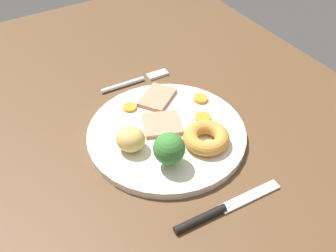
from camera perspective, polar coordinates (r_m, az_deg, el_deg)
name	(u,v)px	position (r cm, az deg, el deg)	size (l,w,h in cm)	color
dining_table	(168,146)	(71.10, 0.04, -2.86)	(120.00, 84.00, 3.60)	brown
dinner_plate	(168,133)	(69.82, 0.00, -1.03)	(28.17, 28.17, 1.40)	silver
meat_slice_main	(160,125)	(69.79, -1.19, 0.16)	(6.63, 6.14, 0.80)	tan
meat_slice_under	(157,97)	(75.90, -1.57, 4.19)	(7.44, 5.15, 0.80)	tan
yorkshire_pudding	(206,138)	(66.43, 5.59, -1.71)	(7.89, 7.89, 2.55)	#C68938
roast_potato_left	(130,138)	(65.17, -5.63, -1.71)	(4.68, 4.99, 4.29)	#D8B260
carrot_coin_front	(201,116)	(72.15, 4.90, 1.46)	(2.93, 2.93, 0.43)	orange
carrot_coin_back	(201,99)	(75.93, 4.79, 3.98)	(2.72, 2.72, 0.65)	orange
carrot_coin_side	(130,107)	(74.11, -5.60, 2.73)	(2.62, 2.62, 0.50)	orange
broccoli_floret	(169,149)	(61.19, 0.16, -3.34)	(5.15, 5.15, 6.11)	#8CB766
fork	(137,81)	(83.00, -4.52, 6.62)	(2.17, 15.29, 0.90)	silver
knife	(219,210)	(59.64, 7.49, -12.08)	(2.34, 18.55, 1.20)	black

